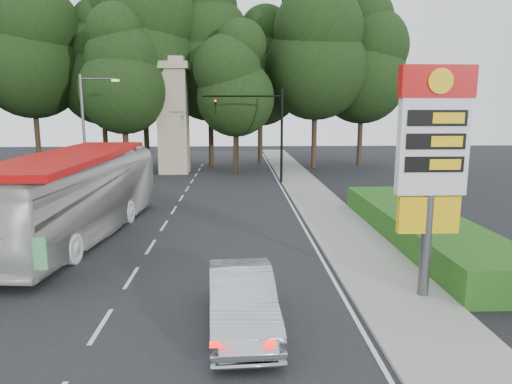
{
  "coord_description": "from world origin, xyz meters",
  "views": [
    {
      "loc": [
        3.62,
        -10.81,
        5.64
      ],
      "look_at": [
        4.39,
        8.07,
        2.2
      ],
      "focal_mm": 32.0,
      "sensor_mm": 36.0,
      "label": 1
    }
  ],
  "objects_px": {
    "streetlight_signs": "(87,126)",
    "sedan_silver": "(242,300)",
    "monument": "(173,115)",
    "transit_bus": "(76,196)",
    "traffic_signal_mast": "(264,122)",
    "gas_station_pylon": "(433,152)"
  },
  "relations": [
    {
      "from": "streetlight_signs",
      "to": "sedan_silver",
      "type": "distance_m",
      "value": 24.47
    },
    {
      "from": "monument",
      "to": "transit_bus",
      "type": "relative_size",
      "value": 0.74
    },
    {
      "from": "traffic_signal_mast",
      "to": "monument",
      "type": "distance_m",
      "value": 9.76
    },
    {
      "from": "gas_station_pylon",
      "to": "traffic_signal_mast",
      "type": "xyz_separation_m",
      "value": [
        -3.52,
        22.0,
        0.22
      ]
    },
    {
      "from": "traffic_signal_mast",
      "to": "streetlight_signs",
      "type": "distance_m",
      "value": 12.83
    },
    {
      "from": "transit_bus",
      "to": "streetlight_signs",
      "type": "bearing_deg",
      "value": 110.78
    },
    {
      "from": "gas_station_pylon",
      "to": "monument",
      "type": "distance_m",
      "value": 30.17
    },
    {
      "from": "streetlight_signs",
      "to": "monument",
      "type": "xyz_separation_m",
      "value": [
        4.99,
        7.99,
        0.67
      ]
    },
    {
      "from": "gas_station_pylon",
      "to": "transit_bus",
      "type": "bearing_deg",
      "value": 150.33
    },
    {
      "from": "streetlight_signs",
      "to": "transit_bus",
      "type": "relative_size",
      "value": 0.59
    },
    {
      "from": "gas_station_pylon",
      "to": "streetlight_signs",
      "type": "height_order",
      "value": "streetlight_signs"
    },
    {
      "from": "streetlight_signs",
      "to": "monument",
      "type": "relative_size",
      "value": 0.8
    },
    {
      "from": "gas_station_pylon",
      "to": "traffic_signal_mast",
      "type": "bearing_deg",
      "value": 99.09
    },
    {
      "from": "streetlight_signs",
      "to": "transit_bus",
      "type": "height_order",
      "value": "streetlight_signs"
    },
    {
      "from": "sedan_silver",
      "to": "monument",
      "type": "bearing_deg",
      "value": 97.41
    },
    {
      "from": "transit_bus",
      "to": "gas_station_pylon",
      "type": "bearing_deg",
      "value": -24.16
    },
    {
      "from": "traffic_signal_mast",
      "to": "sedan_silver",
      "type": "distance_m",
      "value": 24.09
    },
    {
      "from": "traffic_signal_mast",
      "to": "monument",
      "type": "xyz_separation_m",
      "value": [
        -7.68,
        6.0,
        0.43
      ]
    },
    {
      "from": "monument",
      "to": "sedan_silver",
      "type": "bearing_deg",
      "value": -79.13
    },
    {
      "from": "gas_station_pylon",
      "to": "traffic_signal_mast",
      "type": "relative_size",
      "value": 0.95
    },
    {
      "from": "traffic_signal_mast",
      "to": "transit_bus",
      "type": "bearing_deg",
      "value": -121.87
    },
    {
      "from": "transit_bus",
      "to": "monument",
      "type": "bearing_deg",
      "value": 91.38
    }
  ]
}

